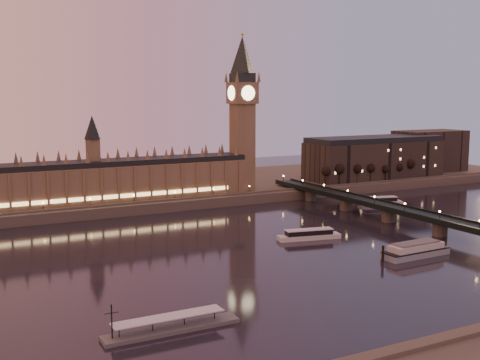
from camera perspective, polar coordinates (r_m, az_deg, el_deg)
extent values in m
plane|color=black|center=(277.58, 2.06, -6.55)|extent=(700.00, 700.00, 0.00)
cube|color=#423D35|center=(435.49, -5.29, -0.78)|extent=(560.00, 130.00, 6.00)
cube|color=brown|center=(370.00, -12.76, -0.34)|extent=(180.00, 26.00, 22.00)
cube|color=black|center=(368.39, -12.82, 1.60)|extent=(180.00, 22.00, 3.20)
cube|color=#FFCC7F|center=(358.06, -12.17, -1.58)|extent=(153.00, 0.25, 2.20)
cube|color=brown|center=(402.09, 0.22, 3.11)|extent=(13.00, 13.00, 58.00)
cube|color=brown|center=(400.51, 0.22, 8.25)|extent=(16.00, 16.00, 14.00)
cylinder|color=#FFEAA5|center=(393.30, 0.79, 8.25)|extent=(9.60, 0.35, 9.60)
cylinder|color=#FFEAA5|center=(396.75, -0.83, 8.25)|extent=(0.35, 9.60, 9.60)
cube|color=black|center=(400.65, 0.23, 9.68)|extent=(13.00, 13.00, 6.00)
cone|color=black|center=(401.32, 0.23, 11.82)|extent=(17.68, 17.68, 24.00)
sphere|color=gold|center=(402.35, 0.23, 13.67)|extent=(2.00, 2.00, 2.00)
cube|color=black|center=(330.12, 16.09, -3.07)|extent=(13.00, 260.00, 2.00)
cube|color=black|center=(325.57, 15.30, -2.92)|extent=(0.60, 260.00, 1.00)
cube|color=black|center=(334.17, 16.89, -2.70)|extent=(0.60, 260.00, 1.00)
cube|color=black|center=(474.75, 12.57, 1.87)|extent=(110.00, 36.00, 28.00)
cube|color=black|center=(473.31, 12.63, 3.80)|extent=(108.00, 34.00, 4.00)
cube|color=black|center=(530.58, 17.54, 2.66)|extent=(60.00, 30.00, 34.00)
cylinder|color=black|center=(425.74, 8.03, 0.06)|extent=(0.70, 0.70, 9.93)
sphere|color=black|center=(425.04, 8.05, 0.75)|extent=(6.62, 6.62, 6.62)
cylinder|color=black|center=(433.70, 9.48, 0.17)|extent=(0.70, 0.70, 9.93)
sphere|color=black|center=(433.01, 9.50, 0.85)|extent=(6.62, 6.62, 6.62)
cylinder|color=black|center=(441.92, 10.88, 0.29)|extent=(0.70, 0.70, 9.93)
sphere|color=black|center=(441.25, 10.90, 0.95)|extent=(6.62, 6.62, 6.62)
cylinder|color=black|center=(450.41, 12.23, 0.39)|extent=(0.70, 0.70, 9.93)
sphere|color=black|center=(449.75, 12.24, 1.05)|extent=(6.62, 6.62, 6.62)
cylinder|color=black|center=(459.13, 13.52, 0.50)|extent=(0.70, 0.70, 9.93)
sphere|color=black|center=(458.49, 13.54, 1.14)|extent=(6.62, 6.62, 6.62)
cylinder|color=black|center=(468.08, 14.77, 0.60)|extent=(0.70, 0.70, 9.93)
sphere|color=black|center=(467.45, 14.79, 1.23)|extent=(6.62, 6.62, 6.62)
cylinder|color=black|center=(477.25, 15.97, 0.69)|extent=(0.70, 0.70, 9.93)
sphere|color=black|center=(476.63, 15.99, 1.31)|extent=(6.62, 6.62, 6.62)
cube|color=silver|center=(297.22, 6.55, -5.38)|extent=(32.09, 13.00, 2.30)
cube|color=black|center=(296.69, 6.56, -4.95)|extent=(23.85, 10.16, 2.30)
cube|color=silver|center=(296.39, 6.57, -4.69)|extent=(24.52, 10.55, 0.42)
cube|color=silver|center=(396.18, 13.16, -2.12)|extent=(28.79, 15.05, 2.37)
cube|color=black|center=(395.77, 13.18, -1.78)|extent=(21.47, 11.67, 2.37)
cube|color=silver|center=(395.54, 13.18, -1.58)|extent=(22.09, 12.11, 0.43)
cube|color=#7F90A2|center=(275.61, 16.33, -6.71)|extent=(32.97, 10.39, 2.65)
cube|color=black|center=(275.21, 16.34, -6.39)|extent=(32.97, 10.39, 0.51)
cube|color=silver|center=(274.83, 16.36, -6.07)|extent=(26.82, 9.14, 2.65)
cube|color=#595B5E|center=(274.43, 16.37, -5.73)|extent=(22.70, 7.97, 0.71)
cylinder|color=black|center=(263.19, 13.40, -6.82)|extent=(1.12, 1.12, 6.94)
cylinder|color=black|center=(288.97, 18.75, -5.69)|extent=(1.12, 1.12, 6.94)
cube|color=#595B5E|center=(186.91, -6.48, -13.86)|extent=(42.42, 7.07, 1.21)
cube|color=silver|center=(185.12, -6.79, -12.76)|extent=(34.34, 6.06, 0.30)
cylinder|color=black|center=(179.61, -12.06, -12.99)|extent=(0.40, 0.40, 10.10)
cylinder|color=black|center=(178.72, -12.09, -12.23)|extent=(4.04, 0.24, 0.24)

